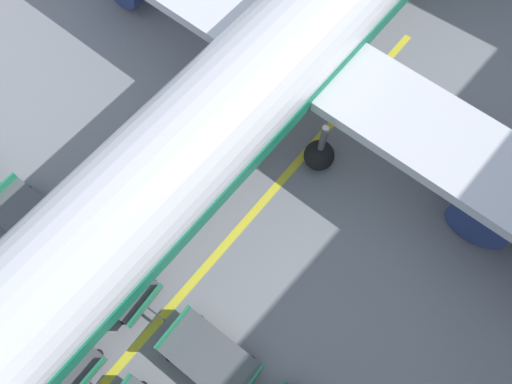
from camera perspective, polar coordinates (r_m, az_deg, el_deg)
The scene contains 6 objects.
airplane at distance 18.66m, azimuth 6.34°, elevation 18.42°, with size 31.94×36.51×12.19m.
baggage_dolly_row_mid_a_col_d at distance 17.66m, azimuth -21.99°, elevation -16.47°, with size 3.80×1.92×0.92m.
baggage_dolly_row_mid_b_col_c at distance 19.30m, azimuth -24.48°, elevation -2.69°, with size 3.81×1.95×0.92m.
baggage_dolly_row_mid_b_col_d at distance 17.54m, azimuth -16.04°, elevation -9.78°, with size 3.82×2.01×0.92m.
baggage_dolly_row_mid_b_col_e at distance 16.52m, azimuth -5.30°, elevation -18.35°, with size 3.80×1.93×0.92m.
stand_guidance_stripe at distance 17.71m, azimuth -4.15°, elevation -6.74°, with size 1.49×24.90×0.01m.
Camera 1 is at (21.18, -16.51, 16.86)m, focal length 35.00 mm.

